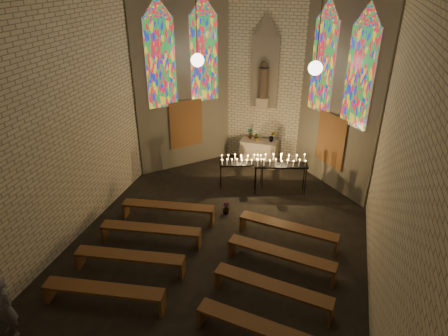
% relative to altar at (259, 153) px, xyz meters
% --- Properties ---
extents(floor, '(12.00, 12.00, 0.00)m').
position_rel_altar_xyz_m(floor, '(0.00, -5.45, -0.50)').
color(floor, black).
rests_on(floor, ground).
extents(room, '(8.22, 12.43, 7.00)m').
position_rel_altar_xyz_m(room, '(-0.00, -2.08, 3.22)').
color(room, beige).
rests_on(room, ground).
extents(altar, '(1.40, 0.60, 1.00)m').
position_rel_altar_xyz_m(altar, '(0.00, 0.00, 0.00)').
color(altar, '#B7AA95').
rests_on(altar, ground).
extents(flower_vase_left, '(0.26, 0.22, 0.42)m').
position_rel_altar_xyz_m(flower_vase_left, '(-0.39, 0.10, 0.71)').
color(flower_vase_left, '#4C723F').
rests_on(flower_vase_left, altar).
extents(flower_vase_center, '(0.38, 0.36, 0.33)m').
position_rel_altar_xyz_m(flower_vase_center, '(-0.08, -0.02, 0.67)').
color(flower_vase_center, '#4C723F').
rests_on(flower_vase_center, altar).
extents(flower_vase_right, '(0.26, 0.23, 0.41)m').
position_rel_altar_xyz_m(flower_vase_right, '(0.47, 0.09, 0.70)').
color(flower_vase_right, '#4C723F').
rests_on(flower_vase_right, altar).
extents(aisle_flower_pot, '(0.23, 0.23, 0.40)m').
position_rel_altar_xyz_m(aisle_flower_pot, '(-0.24, -3.66, -0.30)').
color(aisle_flower_pot, '#4C723F').
rests_on(aisle_flower_pot, ground).
extents(votive_stand_left, '(1.57, 0.86, 1.13)m').
position_rel_altar_xyz_m(votive_stand_left, '(-0.21, -1.85, 0.47)').
color(votive_stand_left, black).
rests_on(votive_stand_left, ground).
extents(votive_stand_right, '(1.83, 0.89, 1.31)m').
position_rel_altar_xyz_m(votive_stand_right, '(1.14, -1.85, 0.62)').
color(votive_stand_right, black).
rests_on(votive_stand_right, ground).
extents(pew_left_0, '(2.82, 0.79, 0.54)m').
position_rel_altar_xyz_m(pew_left_0, '(-1.82, -4.49, -0.06)').
color(pew_left_0, '#573418').
rests_on(pew_left_0, ground).
extents(pew_right_0, '(2.82, 0.79, 0.54)m').
position_rel_altar_xyz_m(pew_right_0, '(1.82, -4.49, -0.06)').
color(pew_right_0, '#573418').
rests_on(pew_right_0, ground).
extents(pew_left_1, '(2.82, 0.79, 0.54)m').
position_rel_altar_xyz_m(pew_left_1, '(-1.82, -5.69, -0.06)').
color(pew_left_1, '#573418').
rests_on(pew_left_1, ground).
extents(pew_right_1, '(2.82, 0.79, 0.54)m').
position_rel_altar_xyz_m(pew_right_1, '(1.82, -5.69, -0.06)').
color(pew_right_1, '#573418').
rests_on(pew_right_1, ground).
extents(pew_left_2, '(2.82, 0.79, 0.54)m').
position_rel_altar_xyz_m(pew_left_2, '(-1.82, -6.89, -0.06)').
color(pew_left_2, '#573418').
rests_on(pew_left_2, ground).
extents(pew_right_2, '(2.82, 0.79, 0.54)m').
position_rel_altar_xyz_m(pew_right_2, '(1.82, -6.89, -0.06)').
color(pew_right_2, '#573418').
rests_on(pew_right_2, ground).
extents(pew_left_3, '(2.82, 0.79, 0.54)m').
position_rel_altar_xyz_m(pew_left_3, '(-1.82, -8.09, -0.06)').
color(pew_left_3, '#573418').
rests_on(pew_left_3, ground).
extents(pew_right_3, '(2.82, 0.79, 0.54)m').
position_rel_altar_xyz_m(pew_right_3, '(1.82, -8.09, -0.06)').
color(pew_right_3, '#573418').
rests_on(pew_right_3, ground).
extents(visitor, '(0.59, 0.44, 1.48)m').
position_rel_altar_xyz_m(visitor, '(-3.30, -9.36, 0.24)').
color(visitor, '#545460').
rests_on(visitor, ground).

